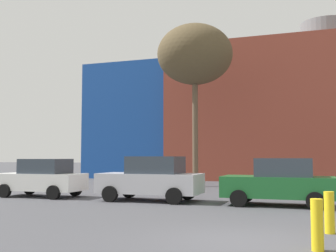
{
  "coord_description": "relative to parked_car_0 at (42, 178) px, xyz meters",
  "views": [
    {
      "loc": [
        1.53,
        -9.23,
        1.85
      ],
      "look_at": [
        -5.03,
        9.66,
        3.31
      ],
      "focal_mm": 44.53,
      "sensor_mm": 36.0,
      "label": 1
    }
  ],
  "objects": [
    {
      "name": "building_backdrop",
      "position": [
        13.01,
        19.41,
        4.38
      ],
      "size": [
        39.71,
        10.29,
        12.71
      ],
      "color": "brown",
      "rests_on": "ground_plane"
    },
    {
      "name": "bollard_yellow_2",
      "position": [
        12.11,
        -5.42,
        -0.36
      ],
      "size": [
        0.24,
        0.24,
        1.0
      ],
      "primitive_type": "cylinder",
      "color": "yellow",
      "rests_on": "ground_plane"
    },
    {
      "name": "parked_car_1",
      "position": [
        5.39,
        -0.0,
        0.06
      ],
      "size": [
        4.26,
        2.09,
        1.85
      ],
      "rotation": [
        0.0,
        0.0,
        3.14
      ],
      "color": "silver",
      "rests_on": "ground_plane"
    },
    {
      "name": "bare_tree_0",
      "position": [
        4.89,
        8.73,
        7.36
      ],
      "size": [
        4.75,
        4.75,
        10.17
      ],
      "color": "brown",
      "rests_on": "ground_plane"
    },
    {
      "name": "ground_plane",
      "position": [
        10.23,
        -7.03,
        -0.86
      ],
      "size": [
        200.0,
        200.0,
        0.0
      ],
      "primitive_type": "plane",
      "color": "#47474C"
    },
    {
      "name": "parked_car_2",
      "position": [
        10.55,
        -0.0,
        0.02
      ],
      "size": [
        4.11,
        2.02,
        1.78
      ],
      "rotation": [
        0.0,
        0.0,
        3.14
      ],
      "color": "#1E662D",
      "rests_on": "ground_plane"
    },
    {
      "name": "parked_car_0",
      "position": [
        0.0,
        0.0,
        0.0
      ],
      "size": [
        4.0,
        1.96,
        1.73
      ],
      "rotation": [
        0.0,
        0.0,
        3.14
      ],
      "color": "white",
      "rests_on": "ground_plane"
    },
    {
      "name": "bollard_yellow_1",
      "position": [
        11.82,
        -7.46,
        -0.36
      ],
      "size": [
        0.24,
        0.24,
        1.01
      ],
      "primitive_type": "cylinder",
      "color": "yellow",
      "rests_on": "ground_plane"
    }
  ]
}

